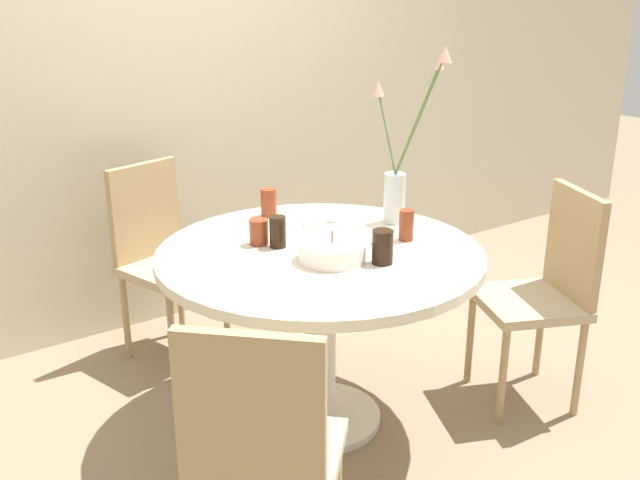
% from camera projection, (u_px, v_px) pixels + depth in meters
% --- Properties ---
extents(ground_plane, '(16.00, 16.00, 0.00)m').
position_uv_depth(ground_plane, '(320.00, 419.00, 2.99)').
color(ground_plane, '#89755B').
extents(wall_back, '(8.00, 0.05, 2.60)m').
position_uv_depth(wall_back, '(167.00, 74.00, 3.58)').
color(wall_back, beige).
rests_on(wall_back, ground_plane).
extents(dining_table, '(1.26, 1.26, 0.76)m').
position_uv_depth(dining_table, '(320.00, 282.00, 2.78)').
color(dining_table, beige).
rests_on(dining_table, ground_plane).
extents(chair_left_flank, '(0.49, 0.49, 0.94)m').
position_uv_depth(chair_left_flank, '(161.00, 249.00, 3.38)').
color(chair_left_flank, tan).
rests_on(chair_left_flank, ground_plane).
extents(chair_right_flank, '(0.57, 0.57, 0.94)m').
position_uv_depth(chair_right_flank, '(262.00, 451.00, 1.90)').
color(chair_right_flank, tan).
rests_on(chair_right_flank, ground_plane).
extents(chair_near_front, '(0.53, 0.53, 0.94)m').
position_uv_depth(chair_near_front, '(547.00, 284.00, 2.99)').
color(chair_near_front, tan).
rests_on(chair_near_front, ground_plane).
extents(birthday_cake, '(0.25, 0.25, 0.12)m').
position_uv_depth(birthday_cake, '(332.00, 251.00, 2.62)').
color(birthday_cake, white).
rests_on(birthday_cake, dining_table).
extents(flower_vase, '(0.15, 0.37, 0.74)m').
position_uv_depth(flower_vase, '(398.00, 171.00, 2.98)').
color(flower_vase, silver).
rests_on(flower_vase, dining_table).
extents(side_plate, '(0.19, 0.19, 0.01)m').
position_uv_depth(side_plate, '(323.00, 221.00, 3.06)').
color(side_plate, white).
rests_on(side_plate, dining_table).
extents(drink_glass_0, '(0.08, 0.08, 0.10)m').
position_uv_depth(drink_glass_0, '(259.00, 232.00, 2.78)').
color(drink_glass_0, maroon).
rests_on(drink_glass_0, dining_table).
extents(drink_glass_1, '(0.06, 0.06, 0.12)m').
position_uv_depth(drink_glass_1, '(278.00, 232.00, 2.75)').
color(drink_glass_1, black).
rests_on(drink_glass_1, dining_table).
extents(drink_glass_2, '(0.08, 0.08, 0.13)m').
position_uv_depth(drink_glass_2, '(383.00, 247.00, 2.58)').
color(drink_glass_2, black).
rests_on(drink_glass_2, dining_table).
extents(drink_glass_3, '(0.06, 0.06, 0.13)m').
position_uv_depth(drink_glass_3, '(406.00, 225.00, 2.82)').
color(drink_glass_3, maroon).
rests_on(drink_glass_3, dining_table).
extents(drink_glass_4, '(0.07, 0.07, 0.12)m').
position_uv_depth(drink_glass_4, '(269.00, 203.00, 3.13)').
color(drink_glass_4, maroon).
rests_on(drink_glass_4, dining_table).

